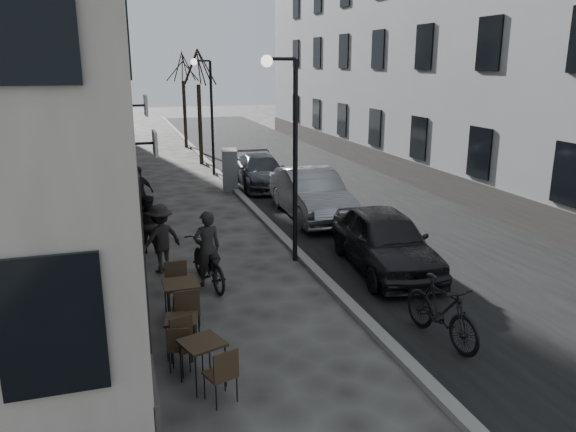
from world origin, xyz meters
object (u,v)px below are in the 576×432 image
bistro_set_a (203,359)px  pedestrian_far (138,193)px  pedestrian_near (148,224)px  moped (442,311)px  car_near (385,240)px  utility_cabinet (230,170)px  car_far (261,171)px  car_mid (311,194)px  tree_near (198,68)px  streetlamp_near (289,138)px  streetlamp_far (208,104)px  tree_far (183,67)px  bistro_set_b (182,332)px  bistro_set_c (182,298)px  pedestrian_mid (161,238)px  bicycle (208,263)px

bistro_set_a → pedestrian_far: pedestrian_far is taller
pedestrian_near → moped: size_ratio=0.80×
pedestrian_far → bistro_set_a: bearing=-108.6°
car_near → utility_cabinet: bearing=106.1°
car_near → car_far: 10.15m
car_mid → pedestrian_far: bearing=166.5°
moped → tree_near: bearing=85.8°
car_near → moped: car_near is taller
streetlamp_near → car_mid: (1.96, 3.83, -2.38)m
streetlamp_far → car_far: 4.30m
tree_far → bistro_set_b: size_ratio=4.08×
pedestrian_far → car_near: bearing=-70.9°
bistro_set_c → pedestrian_mid: (-0.13, 2.95, 0.34)m
pedestrian_mid → streetlamp_far: bearing=-133.1°
pedestrian_near → car_far: size_ratio=0.36×
streetlamp_far → car_near: size_ratio=1.17×
bistro_set_b → utility_cabinet: utility_cabinet is taller
streetlamp_near → bistro_set_c: bearing=-137.8°
bistro_set_b → pedestrian_near: 5.82m
bistro_set_b → bistro_set_c: (0.15, 1.24, 0.09)m
streetlamp_far → utility_cabinet: size_ratio=3.18×
tree_far → car_far: (1.50, -12.10, -4.03)m
pedestrian_far → moped: size_ratio=0.88×
bicycle → moped: moped is taller
tree_far → car_mid: 17.71m
car_far → pedestrian_far: bearing=-140.8°
tree_far → bistro_set_c: tree_far is taller
pedestrian_far → utility_cabinet: bearing=22.5°
bistro_set_c → car_near: 5.33m
utility_cabinet → car_far: bearing=14.4°
car_near → moped: 3.73m
car_near → bistro_set_c: bearing=-157.6°
tree_far → bistro_set_a: (-3.05, -26.08, -4.21)m
tree_far → pedestrian_near: (-3.42, -19.18, -3.88)m
bicycle → tree_far: bearing=-105.5°
utility_cabinet → car_near: (1.80, -10.03, -0.06)m
car_mid → bicycle: bearing=-129.6°
bistro_set_b → car_mid: size_ratio=0.29×
pedestrian_near → pedestrian_mid: size_ratio=0.93×
tree_far → utility_cabinet: 12.80m
streetlamp_far → tree_near: 3.36m
tree_far → pedestrian_near: 19.86m
bistro_set_a → car_mid: (4.94, 8.90, 0.33)m
streetlamp_near → bistro_set_c: (-3.03, -2.75, -2.65)m
tree_near → bistro_set_a: 20.74m
moped → pedestrian_near: bearing=117.2°
bistro_set_b → car_near: bearing=38.1°
streetlamp_far → tree_far: bearing=89.5°
bistro_set_a → car_near: size_ratio=0.36×
bistro_set_c → car_near: size_ratio=0.38×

